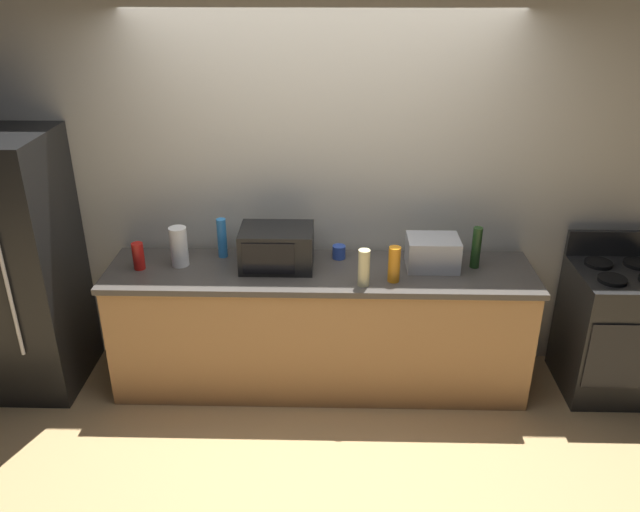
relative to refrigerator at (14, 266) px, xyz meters
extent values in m
plane|color=tan|center=(2.05, -0.40, -0.90)|extent=(8.00, 8.00, 0.00)
cube|color=beige|center=(2.05, 0.41, 0.45)|extent=(6.40, 0.10, 2.70)
cube|color=#B27F4C|center=(2.05, 0.00, -0.47)|extent=(2.80, 0.60, 0.86)
cube|color=#47423D|center=(2.05, 0.00, -0.02)|extent=(2.84, 0.64, 0.04)
cube|color=black|center=(0.00, 0.00, 0.00)|extent=(0.72, 0.70, 1.80)
cylinder|color=silver|center=(0.14, -0.37, 0.10)|extent=(0.02, 0.02, 1.10)
cube|color=black|center=(4.05, 0.00, -0.45)|extent=(0.60, 0.60, 0.90)
cube|color=black|center=(4.05, -0.30, -0.45)|extent=(0.55, 0.02, 0.48)
cube|color=black|center=(4.05, 0.28, 0.09)|extent=(0.60, 0.04, 0.18)
cylinder|color=black|center=(3.92, -0.12, 0.01)|extent=(0.18, 0.18, 0.02)
cylinder|color=black|center=(3.92, 0.12, 0.01)|extent=(0.18, 0.18, 0.02)
cylinder|color=black|center=(4.18, 0.12, 0.01)|extent=(0.18, 0.18, 0.02)
cube|color=black|center=(1.76, 0.05, 0.13)|extent=(0.48, 0.34, 0.27)
cube|color=black|center=(1.72, -0.12, 0.13)|extent=(0.34, 0.01, 0.21)
cube|color=#B7BABF|center=(2.79, 0.06, 0.10)|extent=(0.34, 0.26, 0.21)
cylinder|color=white|center=(1.11, 0.05, 0.13)|extent=(0.12, 0.12, 0.27)
cylinder|color=orange|center=(2.52, -0.15, 0.12)|extent=(0.08, 0.08, 0.24)
cylinder|color=red|center=(0.85, -0.01, 0.09)|extent=(0.08, 0.08, 0.18)
cylinder|color=#338CE5|center=(1.38, 0.19, 0.14)|extent=(0.06, 0.06, 0.28)
cylinder|color=#1E3F19|center=(3.08, 0.07, 0.14)|extent=(0.06, 0.06, 0.28)
cylinder|color=beige|center=(2.33, -0.21, 0.12)|extent=(0.07, 0.07, 0.24)
cylinder|color=#2D4CB2|center=(2.18, 0.19, 0.05)|extent=(0.09, 0.09, 0.09)
camera|label=1|loc=(2.14, -3.78, 1.88)|focal=35.78mm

